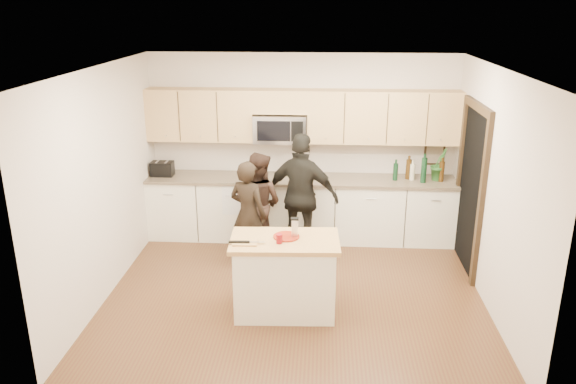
# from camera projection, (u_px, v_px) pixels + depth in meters

# --- Properties ---
(floor) EXTENTS (4.50, 4.50, 0.00)m
(floor) POSITION_uv_depth(u_px,v_px,m) (295.00, 291.00, 6.90)
(floor) COLOR #50361B
(floor) RESTS_ON ground
(room_shell) EXTENTS (4.52, 4.02, 2.71)m
(room_shell) POSITION_uv_depth(u_px,v_px,m) (295.00, 155.00, 6.34)
(room_shell) COLOR beige
(room_shell) RESTS_ON ground
(back_cabinetry) EXTENTS (4.50, 0.66, 0.94)m
(back_cabinetry) POSITION_uv_depth(u_px,v_px,m) (301.00, 208.00, 8.34)
(back_cabinetry) COLOR white
(back_cabinetry) RESTS_ON ground
(upper_cabinetry) EXTENTS (4.50, 0.33, 0.75)m
(upper_cabinetry) POSITION_uv_depth(u_px,v_px,m) (304.00, 115.00, 8.04)
(upper_cabinetry) COLOR tan
(upper_cabinetry) RESTS_ON ground
(microwave) EXTENTS (0.76, 0.41, 0.40)m
(microwave) POSITION_uv_depth(u_px,v_px,m) (280.00, 128.00, 8.09)
(microwave) COLOR silver
(microwave) RESTS_ON ground
(doorway) EXTENTS (0.06, 1.25, 2.20)m
(doorway) POSITION_uv_depth(u_px,v_px,m) (471.00, 183.00, 7.24)
(doorway) COLOR black
(doorway) RESTS_ON ground
(framed_picture) EXTENTS (0.30, 0.03, 0.38)m
(framed_picture) POSITION_uv_depth(u_px,v_px,m) (434.00, 152.00, 8.24)
(framed_picture) COLOR black
(framed_picture) RESTS_ON ground
(dish_towel) EXTENTS (0.34, 0.60, 0.48)m
(dish_towel) POSITION_uv_depth(u_px,v_px,m) (235.00, 190.00, 8.12)
(dish_towel) COLOR white
(dish_towel) RESTS_ON ground
(island) EXTENTS (1.23, 0.76, 0.90)m
(island) POSITION_uv_depth(u_px,v_px,m) (285.00, 275.00, 6.32)
(island) COLOR white
(island) RESTS_ON ground
(red_plate) EXTENTS (0.29, 0.29, 0.02)m
(red_plate) POSITION_uv_depth(u_px,v_px,m) (286.00, 237.00, 6.22)
(red_plate) COLOR maroon
(red_plate) RESTS_ON island
(box_grater) EXTENTS (0.08, 0.06, 0.21)m
(box_grater) POSITION_uv_depth(u_px,v_px,m) (295.00, 227.00, 6.19)
(box_grater) COLOR silver
(box_grater) RESTS_ON red_plate
(drink_glass) EXTENTS (0.07, 0.07, 0.10)m
(drink_glass) POSITION_uv_depth(u_px,v_px,m) (279.00, 239.00, 6.06)
(drink_glass) COLOR maroon
(drink_glass) RESTS_ON island
(cutting_board) EXTENTS (0.27, 0.20, 0.02)m
(cutting_board) POSITION_uv_depth(u_px,v_px,m) (245.00, 242.00, 6.07)
(cutting_board) COLOR tan
(cutting_board) RESTS_ON island
(tongs) EXTENTS (0.23, 0.04, 0.02)m
(tongs) POSITION_uv_depth(u_px,v_px,m) (239.00, 242.00, 6.04)
(tongs) COLOR black
(tongs) RESTS_ON cutting_board
(knife) EXTENTS (0.19, 0.03, 0.01)m
(knife) POSITION_uv_depth(u_px,v_px,m) (256.00, 242.00, 6.05)
(knife) COLOR silver
(knife) RESTS_ON cutting_board
(toaster) EXTENTS (0.32, 0.20, 0.21)m
(toaster) POSITION_uv_depth(u_px,v_px,m) (162.00, 169.00, 8.27)
(toaster) COLOR black
(toaster) RESTS_ON back_cabinetry
(bottle_cluster) EXTENTS (0.72, 0.24, 0.42)m
(bottle_cluster) POSITION_uv_depth(u_px,v_px,m) (418.00, 169.00, 8.01)
(bottle_cluster) COLOR black
(bottle_cluster) RESTS_ON back_cabinetry
(orchid) EXTENTS (0.33, 0.33, 0.47)m
(orchid) POSITION_uv_depth(u_px,v_px,m) (439.00, 164.00, 8.03)
(orchid) COLOR #2E6628
(orchid) RESTS_ON back_cabinetry
(woman_left) EXTENTS (0.63, 0.54, 1.45)m
(woman_left) POSITION_uv_depth(u_px,v_px,m) (248.00, 214.00, 7.39)
(woman_left) COLOR black
(woman_left) RESTS_ON ground
(woman_center) EXTENTS (0.88, 0.80, 1.46)m
(woman_center) POSITION_uv_depth(u_px,v_px,m) (258.00, 204.00, 7.76)
(woman_center) COLOR black
(woman_center) RESTS_ON ground
(woman_right) EXTENTS (1.10, 0.68, 1.74)m
(woman_right) POSITION_uv_depth(u_px,v_px,m) (302.00, 196.00, 7.62)
(woman_right) COLOR black
(woman_right) RESTS_ON ground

